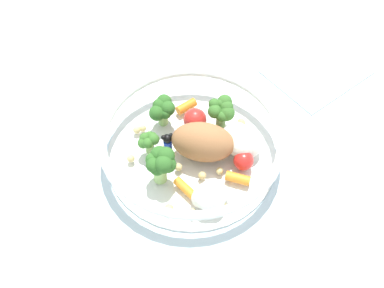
# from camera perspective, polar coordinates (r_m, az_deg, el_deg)

# --- Properties ---
(ground_plane) EXTENTS (2.40, 2.40, 0.00)m
(ground_plane) POSITION_cam_1_polar(r_m,az_deg,el_deg) (0.62, -0.46, -1.67)
(ground_plane) COLOR silver
(food_container) EXTENTS (0.24, 0.24, 0.06)m
(food_container) POSITION_cam_1_polar(r_m,az_deg,el_deg) (0.59, 0.78, -0.14)
(food_container) COLOR white
(food_container) RESTS_ON ground_plane
(folded_napkin) EXTENTS (0.15, 0.13, 0.01)m
(folded_napkin) POSITION_cam_1_polar(r_m,az_deg,el_deg) (0.75, 15.32, 8.88)
(folded_napkin) COLOR white
(folded_napkin) RESTS_ON ground_plane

